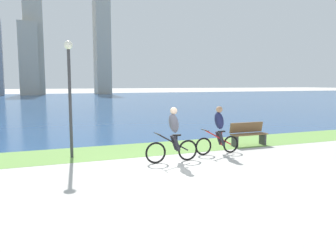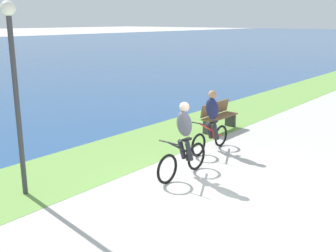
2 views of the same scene
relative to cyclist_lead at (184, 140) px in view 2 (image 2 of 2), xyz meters
The scene contains 6 objects.
ground_plane 1.39m from the cyclist_lead, 106.91° to the right, with size 300.00×300.00×0.00m, color #B2AFA8.
grass_strip_bayside 2.50m from the cyclist_lead, 97.89° to the left, with size 120.00×2.58×0.01m, color #6B9947.
cyclist_lead is the anchor object (origin of this frame).
cyclist_trailing 2.01m from the cyclist_lead, 15.51° to the left, with size 1.69×0.52×1.65m.
bench_near_path 4.19m from the cyclist_lead, 21.62° to the left, with size 1.50×0.47×0.90m.
lamppost_tall 3.77m from the cyclist_lead, 145.79° to the left, with size 0.28×0.28×3.77m.
Camera 2 is at (-6.62, -4.15, 3.43)m, focal length 43.71 mm.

